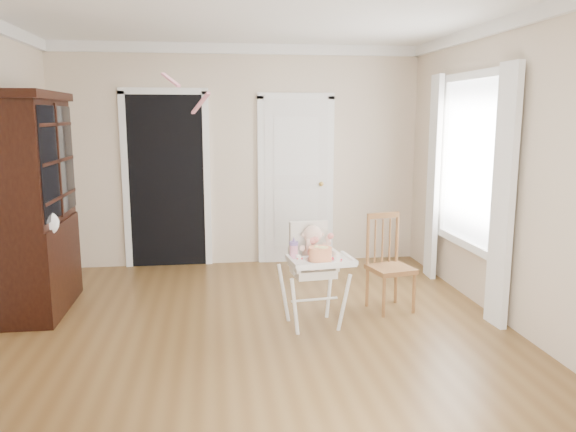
{
  "coord_description": "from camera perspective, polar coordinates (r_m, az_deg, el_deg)",
  "views": [
    {
      "loc": [
        -0.34,
        -4.49,
        1.85
      ],
      "look_at": [
        0.28,
        0.11,
        1.02
      ],
      "focal_mm": 35.0,
      "sensor_mm": 36.0,
      "label": 1
    }
  ],
  "objects": [
    {
      "name": "floor",
      "position": [
        4.87,
        -3.19,
        -12.2
      ],
      "size": [
        5.0,
        5.0,
        0.0
      ],
      "primitive_type": "plane",
      "color": "brown",
      "rests_on": "ground"
    },
    {
      "name": "ceiling",
      "position": [
        4.58,
        -3.54,
        20.82
      ],
      "size": [
        5.0,
        5.0,
        0.0
      ],
      "primitive_type": "plane",
      "rotation": [
        3.14,
        0.0,
        0.0
      ],
      "color": "white",
      "rests_on": "wall_back"
    },
    {
      "name": "wall_back",
      "position": [
        7.02,
        -4.91,
        6.03
      ],
      "size": [
        4.5,
        0.0,
        4.5
      ],
      "primitive_type": "plane",
      "rotation": [
        1.57,
        0.0,
        0.0
      ],
      "color": "beige",
      "rests_on": "floor"
    },
    {
      "name": "wall_right",
      "position": [
        5.21,
        22.23,
        3.89
      ],
      "size": [
        0.0,
        5.0,
        5.0
      ],
      "primitive_type": "plane",
      "rotation": [
        1.57,
        0.0,
        -1.57
      ],
      "color": "beige",
      "rests_on": "floor"
    },
    {
      "name": "crown_molding",
      "position": [
        4.57,
        -3.53,
        20.08
      ],
      "size": [
        4.5,
        5.0,
        0.12
      ],
      "primitive_type": null,
      "color": "white",
      "rests_on": "ceiling"
    },
    {
      "name": "doorway",
      "position": [
        7.04,
        -12.23,
        3.87
      ],
      "size": [
        1.06,
        0.05,
        2.22
      ],
      "color": "black",
      "rests_on": "wall_back"
    },
    {
      "name": "closet_door",
      "position": [
        7.09,
        0.81,
        3.47
      ],
      "size": [
        0.96,
        0.09,
        2.13
      ],
      "color": "white",
      "rests_on": "wall_back"
    },
    {
      "name": "window_right",
      "position": [
        5.89,
        17.73,
        4.18
      ],
      "size": [
        0.13,
        1.84,
        2.3
      ],
      "color": "white",
      "rests_on": "wall_right"
    },
    {
      "name": "high_chair",
      "position": [
        4.94,
        2.6,
        -4.74
      ],
      "size": [
        0.6,
        0.72,
        0.94
      ],
      "rotation": [
        0.0,
        0.0,
        0.11
      ],
      "color": "white",
      "rests_on": "floor"
    },
    {
      "name": "baby",
      "position": [
        4.93,
        2.55,
        -3.26
      ],
      "size": [
        0.28,
        0.21,
        0.39
      ],
      "rotation": [
        0.0,
        0.0,
        0.11
      ],
      "color": "beige",
      "rests_on": "high_chair"
    },
    {
      "name": "cake",
      "position": [
        4.7,
        3.31,
        -3.85
      ],
      "size": [
        0.25,
        0.25,
        0.12
      ],
      "color": "silver",
      "rests_on": "high_chair"
    },
    {
      "name": "sippy_cup",
      "position": [
        4.77,
        0.59,
        -3.39
      ],
      "size": [
        0.08,
        0.08,
        0.18
      ],
      "rotation": [
        0.0,
        0.0,
        0.11
      ],
      "color": "pink",
      "rests_on": "high_chair"
    },
    {
      "name": "china_cabinet",
      "position": [
        5.76,
        -24.22,
        1.12
      ],
      "size": [
        0.55,
        1.23,
        2.07
      ],
      "color": "black",
      "rests_on": "floor"
    },
    {
      "name": "dining_chair",
      "position": [
        5.49,
        10.24,
        -4.97
      ],
      "size": [
        0.45,
        0.45,
        0.93
      ],
      "rotation": [
        0.0,
        0.0,
        0.22
      ],
      "color": "brown",
      "rests_on": "floor"
    },
    {
      "name": "streamer",
      "position": [
        4.99,
        -11.86,
        13.4
      ],
      "size": [
        0.19,
        0.47,
        0.15
      ],
      "primitive_type": null,
      "rotation": [
        0.26,
        0.0,
        0.34
      ],
      "color": "pink",
      "rests_on": "ceiling"
    }
  ]
}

